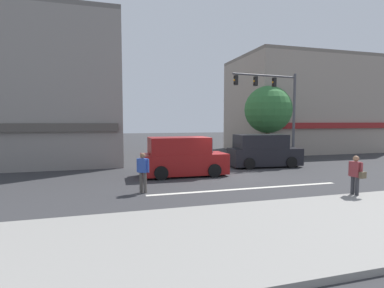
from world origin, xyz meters
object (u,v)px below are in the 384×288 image
Objects in this scene: van_approaching_near at (263,151)px; pedestrian_mid_crossing at (143,170)px; traffic_light_mast at (278,101)px; van_crossing_rightbound at (183,157)px; street_tree at (268,110)px; utility_pole_near_left at (86,103)px; sedan_waiting_far at (191,148)px; pedestrian_foreground_with_bag at (356,174)px.

van_approaching_near is 2.83× the size of pedestrian_mid_crossing.
van_crossing_rightbound is (-7.18, -2.10, -3.30)m from traffic_light_mast.
traffic_light_mast is 3.71× the size of pedestrian_mid_crossing.
traffic_light_mast reaches higher than street_tree.
utility_pole_near_left reaches higher than pedestrian_mid_crossing.
sedan_waiting_far is 2.47× the size of pedestrian_mid_crossing.
van_crossing_rightbound is (5.14, -4.27, -3.08)m from utility_pole_near_left.
sedan_waiting_far is (8.00, 4.00, -3.38)m from utility_pole_near_left.
street_tree is 0.74× the size of utility_pole_near_left.
van_crossing_rightbound is at bearing -163.70° from traffic_light_mast.
traffic_light_mast is at bearing -55.01° from sedan_waiting_far.
sedan_waiting_far is (-4.32, 6.17, -3.59)m from traffic_light_mast.
street_tree is 5.81m from van_approaching_near.
street_tree is at bearing -21.78° from sedan_waiting_far.
pedestrian_mid_crossing is at bearing 157.09° from pedestrian_foreground_with_bag.
van_approaching_near is at bearing -12.90° from utility_pole_near_left.
van_crossing_rightbound and van_approaching_near have the same top height.
utility_pole_near_left is at bearing 140.26° from van_crossing_rightbound.
pedestrian_foreground_with_bag is at bearing -105.72° from street_tree.
street_tree is 7.02m from sedan_waiting_far.
van_approaching_near is at bearing 84.76° from pedestrian_foreground_with_bag.
van_crossing_rightbound is 8.75m from sedan_waiting_far.
van_crossing_rightbound is at bearing 52.86° from pedestrian_mid_crossing.
street_tree is at bearing 34.49° from van_crossing_rightbound.
utility_pole_near_left is (-13.80, -1.68, 0.18)m from street_tree.
utility_pole_near_left reaches higher than sedan_waiting_far.
street_tree is 13.37m from pedestrian_foreground_with_bag.
traffic_light_mast reaches higher than pedestrian_mid_crossing.
van_crossing_rightbound reaches higher than sedan_waiting_far.
van_crossing_rightbound is 2.77× the size of pedestrian_mid_crossing.
street_tree reaches higher than sedan_waiting_far.
street_tree is at bearing 68.94° from traffic_light_mast.
pedestrian_foreground_with_bag is (-0.77, -8.35, -0.05)m from van_approaching_near.
street_tree is at bearing 56.66° from van_approaching_near.
utility_pole_near_left reaches higher than street_tree.
van_crossing_rightbound reaches higher than pedestrian_mid_crossing.
utility_pole_near_left is 15.29m from pedestrian_foreground_with_bag.
utility_pole_near_left is 12.51m from traffic_light_mast.
utility_pole_near_left reaches higher than van_approaching_near.
van_approaching_near is (11.04, -2.53, -3.08)m from utility_pole_near_left.
pedestrian_mid_crossing is at bearing -127.14° from van_crossing_rightbound.
sedan_waiting_far is 15.05m from pedestrian_foreground_with_bag.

